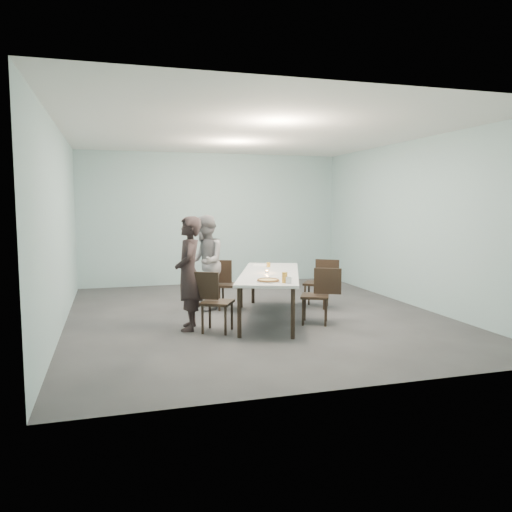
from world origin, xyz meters
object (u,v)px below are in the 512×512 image
object	(u,v)px
pizza	(268,280)
water_tumbler	(289,280)
chair_near_right	(320,292)
chair_near_left	(212,297)
diner_near	(189,273)
beer_glass	(285,278)
table	(270,276)
diner_far	(205,262)
chair_far_left	(226,281)
chair_far_right	(321,280)
tealight	(267,272)
amber_tumbler	(268,265)
side_plate	(274,277)

from	to	relation	value
pizza	water_tumbler	world-z (taller)	water_tumbler
pizza	chair_near_right	bearing A→B (deg)	19.34
chair_near_left	water_tumbler	xyz separation A→B (m)	(0.98, -0.55, 0.29)
diner_near	beer_glass	xyz separation A→B (m)	(1.24, -0.71, -0.01)
table	chair_near_right	distance (m)	0.87
diner_far	water_tumbler	distance (m)	2.23
diner_far	pizza	distance (m)	1.96
chair_near_left	water_tumbler	bearing A→B (deg)	-0.40
chair_near_left	chair_far_left	distance (m)	1.55
pizza	diner_near	bearing A→B (deg)	152.14
chair_far_right	diner_near	world-z (taller)	diner_near
chair_near_right	chair_far_right	size ratio (longest dim) A/B	1.00
chair_near_right	tealight	world-z (taller)	chair_near_right
chair_far_right	water_tumbler	world-z (taller)	chair_far_right
water_tumbler	table	bearing A→B (deg)	85.59
water_tumbler	amber_tumbler	bearing A→B (deg)	81.17
chair_near_right	amber_tumbler	distance (m)	1.36
amber_tumbler	tealight	bearing A→B (deg)	-109.54
chair_near_right	chair_far_right	xyz separation A→B (m)	(0.50, 1.12, 0.00)
pizza	side_plate	bearing A→B (deg)	59.60
chair_far_left	chair_near_left	bearing A→B (deg)	-87.46
side_plate	chair_far_left	bearing A→B (deg)	106.49
diner_near	diner_far	distance (m)	1.41
chair_far_left	pizza	distance (m)	1.82
chair_near_right	pizza	size ratio (longest dim) A/B	2.56
chair_near_left	chair_far_right	world-z (taller)	same
side_plate	beer_glass	bearing A→B (deg)	-92.57
diner_near	amber_tumbler	distance (m)	1.87
chair_near_left	beer_glass	world-z (taller)	beer_glass
tealight	beer_glass	bearing A→B (deg)	-93.20
tealight	table	bearing A→B (deg)	38.18
diner_near	chair_near_right	bearing A→B (deg)	94.26
diner_near	diner_far	bearing A→B (deg)	170.43
tealight	amber_tumbler	size ratio (longest dim) A/B	0.70
chair_near_left	diner_near	bearing A→B (deg)	173.08
chair_near_right	side_plate	world-z (taller)	chair_near_right
diner_far	tealight	world-z (taller)	diner_far
diner_far	table	bearing A→B (deg)	50.94
water_tumbler	diner_near	bearing A→B (deg)	149.15
chair_near_left	diner_far	bearing A→B (deg)	111.98
chair_near_left	chair_far_left	size ratio (longest dim) A/B	1.00
pizza	tealight	xyz separation A→B (m)	(0.25, 0.85, 0.00)
diner_near	table	bearing A→B (deg)	114.82
diner_near	pizza	xyz separation A→B (m)	(1.05, -0.55, -0.07)
chair_near_right	beer_glass	distance (m)	0.96
chair_far_right	amber_tumbler	xyz separation A→B (m)	(-0.94, 0.14, 0.29)
chair_near_left	beer_glass	size ratio (longest dim) A/B	5.80
side_plate	chair_near_left	bearing A→B (deg)	-178.25
chair_near_left	diner_far	distance (m)	1.59
chair_near_left	water_tumbler	size ratio (longest dim) A/B	9.67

